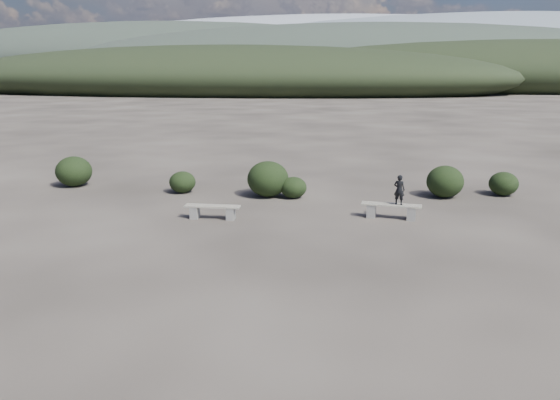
# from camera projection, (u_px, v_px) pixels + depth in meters

# --- Properties ---
(ground) EXTENTS (1200.00, 1200.00, 0.00)m
(ground) POSITION_uv_depth(u_px,v_px,m) (248.00, 280.00, 12.83)
(ground) COLOR #2A2521
(ground) RESTS_ON ground
(bench_left) EXTENTS (1.83, 0.42, 0.46)m
(bench_left) POSITION_uv_depth(u_px,v_px,m) (213.00, 211.00, 17.90)
(bench_left) COLOR slate
(bench_left) RESTS_ON ground
(bench_right) EXTENTS (1.98, 0.62, 0.49)m
(bench_right) POSITION_uv_depth(u_px,v_px,m) (391.00, 210.00, 17.95)
(bench_right) COLOR slate
(bench_right) RESTS_ON ground
(seated_person) EXTENTS (0.42, 0.34, 0.99)m
(seated_person) POSITION_uv_depth(u_px,v_px,m) (399.00, 190.00, 17.73)
(seated_person) COLOR black
(seated_person) RESTS_ON bench_right
(shrub_a) EXTENTS (1.04, 1.04, 0.85)m
(shrub_a) POSITION_uv_depth(u_px,v_px,m) (182.00, 182.00, 21.59)
(shrub_a) COLOR black
(shrub_a) RESTS_ON ground
(shrub_b) EXTENTS (1.59, 1.59, 1.37)m
(shrub_b) POSITION_uv_depth(u_px,v_px,m) (268.00, 179.00, 20.92)
(shrub_b) COLOR black
(shrub_b) RESTS_ON ground
(shrub_c) EXTENTS (1.01, 1.01, 0.81)m
(shrub_c) POSITION_uv_depth(u_px,v_px,m) (293.00, 187.00, 20.74)
(shrub_c) COLOR black
(shrub_c) RESTS_ON ground
(shrub_d) EXTENTS (1.40, 1.40, 1.22)m
(shrub_d) POSITION_uv_depth(u_px,v_px,m) (445.00, 182.00, 20.79)
(shrub_d) COLOR black
(shrub_d) RESTS_ON ground
(shrub_e) EXTENTS (1.11, 1.11, 0.92)m
(shrub_e) POSITION_uv_depth(u_px,v_px,m) (504.00, 184.00, 21.12)
(shrub_e) COLOR black
(shrub_e) RESTS_ON ground
(shrub_f) EXTENTS (1.48, 1.48, 1.25)m
(shrub_f) POSITION_uv_depth(u_px,v_px,m) (74.00, 171.00, 22.74)
(shrub_f) COLOR black
(shrub_f) RESTS_ON ground
(mountain_ridges) EXTENTS (500.00, 400.00, 56.00)m
(mountain_ridges) POSITION_uv_depth(u_px,v_px,m) (350.00, 56.00, 336.72)
(mountain_ridges) COLOR black
(mountain_ridges) RESTS_ON ground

